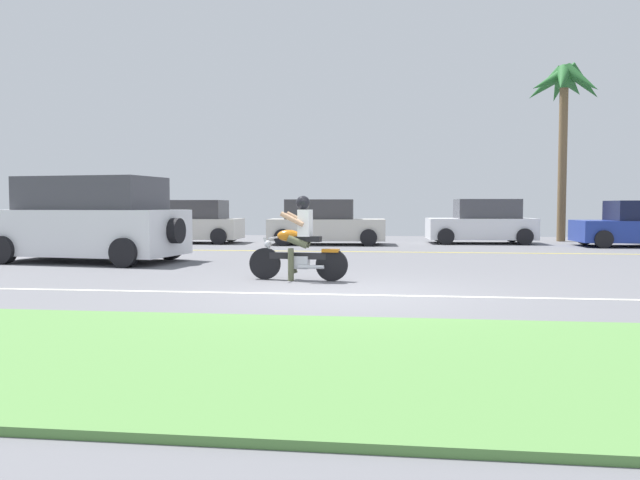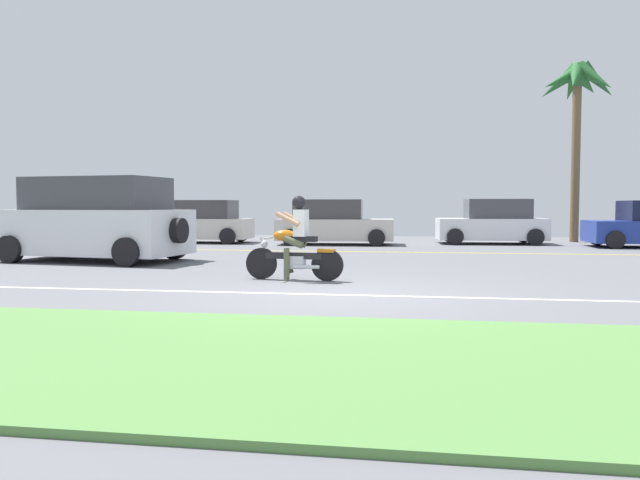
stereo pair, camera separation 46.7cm
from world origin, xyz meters
name	(u,v)px [view 1 (the left image)]	position (x,y,z in m)	size (l,w,h in m)	color
ground	(359,274)	(0.00, 3.00, -0.02)	(56.00, 30.00, 0.04)	slate
grass_median	(308,359)	(0.00, -4.10, 0.03)	(56.00, 3.80, 0.06)	#548442
lane_line_near	(347,295)	(0.00, -0.07, 0.00)	(50.40, 0.12, 0.01)	silver
lane_line_far	(371,252)	(0.00, 8.59, 0.00)	(50.40, 0.12, 0.01)	yellow
motorcyclist	(299,245)	(-0.99, 1.64, 0.63)	(1.80, 0.59, 1.50)	black
suv_nearby	(91,221)	(-6.43, 4.64, 0.97)	(4.64, 2.72, 1.99)	silver
parked_car_0	(190,223)	(-6.57, 12.11, 0.71)	(3.75, 1.90, 1.51)	beige
parked_car_1	(325,223)	(-1.72, 11.82, 0.71)	(4.01, 2.07, 1.53)	beige
parked_car_2	(482,223)	(3.69, 13.08, 0.72)	(3.74, 2.11, 1.55)	silver
palm_tree_0	(564,93)	(6.77, 14.74, 5.45)	(2.92, 2.97, 6.54)	brown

